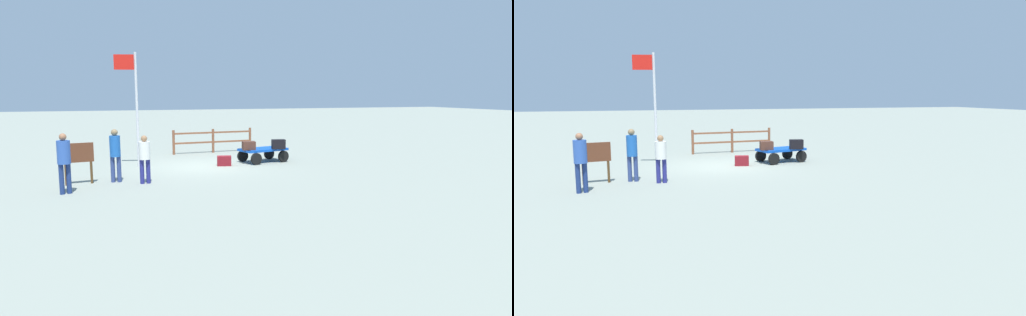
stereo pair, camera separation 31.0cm
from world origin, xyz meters
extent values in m
plane|color=gray|center=(0.00, 0.00, 0.00)|extent=(120.00, 120.00, 0.00)
cube|color=#0E48B9|center=(-2.61, -0.34, 0.54)|extent=(2.18, 1.50, 0.10)
cube|color=#0E48B9|center=(-1.71, -0.10, 0.54)|extent=(0.33, 0.95, 0.10)
cylinder|color=black|center=(-2.08, 0.35, 0.24)|extent=(0.50, 0.24, 0.49)
cylinder|color=black|center=(-1.81, -0.67, 0.24)|extent=(0.50, 0.24, 0.49)
cylinder|color=black|center=(-3.42, -0.01, 0.24)|extent=(0.50, 0.24, 0.49)
cylinder|color=black|center=(-3.14, -1.04, 0.24)|extent=(0.50, 0.24, 0.49)
cube|color=black|center=(-3.16, 0.07, 0.79)|extent=(0.61, 0.41, 0.39)
cube|color=#48291F|center=(-1.88, -0.03, 0.76)|extent=(0.55, 0.43, 0.35)
cube|color=maroon|center=(-0.78, 0.13, 0.20)|extent=(0.62, 0.45, 0.40)
cylinder|color=navy|center=(2.48, 2.85, 0.40)|extent=(0.14, 0.14, 0.80)
cylinder|color=navy|center=(2.68, 2.85, 0.40)|extent=(0.14, 0.14, 0.80)
cylinder|color=silver|center=(2.58, 2.85, 1.09)|extent=(0.37, 0.37, 0.58)
sphere|color=#956B48|center=(2.58, 2.85, 1.48)|extent=(0.20, 0.20, 0.20)
cylinder|color=navy|center=(3.38, 2.32, 0.43)|extent=(0.14, 0.14, 0.85)
cylinder|color=navy|center=(3.57, 2.29, 0.43)|extent=(0.14, 0.14, 0.85)
cylinder|color=#1C57AD|center=(3.48, 2.31, 1.20)|extent=(0.39, 0.39, 0.69)
sphere|color=olive|center=(3.48, 2.31, 1.66)|extent=(0.22, 0.22, 0.22)
cylinder|color=navy|center=(4.84, 3.67, 0.45)|extent=(0.14, 0.14, 0.89)
cylinder|color=navy|center=(5.03, 3.73, 0.45)|extent=(0.14, 0.14, 0.89)
cylinder|color=#2D52A5|center=(4.93, 3.70, 1.23)|extent=(0.47, 0.47, 0.68)
sphere|color=#966244|center=(4.93, 3.70, 1.68)|extent=(0.21, 0.21, 0.21)
cylinder|color=silver|center=(2.52, -0.74, 2.25)|extent=(0.10, 0.10, 4.50)
cube|color=red|center=(2.96, -0.74, 4.11)|extent=(0.75, 0.20, 0.58)
cylinder|color=#4C3319|center=(4.24, 2.27, 0.36)|extent=(0.08, 0.08, 0.72)
cylinder|color=#4C3319|center=(5.01, 2.40, 0.36)|extent=(0.08, 0.08, 0.72)
cube|color=#5A2F1D|center=(4.62, 2.33, 1.04)|extent=(0.97, 0.22, 0.62)
cylinder|color=brown|center=(-3.24, -4.14, 0.59)|extent=(0.12, 0.12, 1.17)
cylinder|color=brown|center=(-1.28, -3.99, 0.59)|extent=(0.12, 0.12, 1.17)
cylinder|color=brown|center=(0.68, -3.84, 0.59)|extent=(0.12, 0.12, 1.17)
cube|color=brown|center=(-1.28, -3.99, 1.00)|extent=(3.92, 0.37, 0.08)
cube|color=brown|center=(-1.28, -3.99, 0.53)|extent=(3.92, 0.37, 0.08)
camera|label=1|loc=(3.77, 17.86, 2.96)|focal=31.95mm
camera|label=2|loc=(3.47, 17.95, 2.96)|focal=31.95mm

